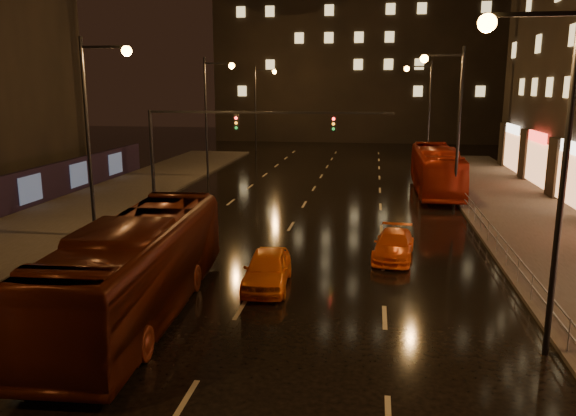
{
  "coord_description": "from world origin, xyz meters",
  "views": [
    {
      "loc": [
        4.46,
        -14.08,
        7.68
      ],
      "look_at": [
        0.85,
        9.4,
        2.5
      ],
      "focal_mm": 35.0,
      "sensor_mm": 36.0,
      "label": 1
    }
  ],
  "objects_px": {
    "bus_red": "(138,267)",
    "bus_curb": "(436,170)",
    "taxi_far": "(394,245)",
    "taxi_near": "(267,269)"
  },
  "relations": [
    {
      "from": "taxi_near",
      "to": "taxi_far",
      "type": "relative_size",
      "value": 1.0
    },
    {
      "from": "bus_curb",
      "to": "taxi_near",
      "type": "distance_m",
      "value": 23.05
    },
    {
      "from": "bus_curb",
      "to": "taxi_near",
      "type": "xyz_separation_m",
      "value": [
        -8.5,
        -21.41,
        -0.97
      ]
    },
    {
      "from": "bus_red",
      "to": "taxi_near",
      "type": "height_order",
      "value": "bus_red"
    },
    {
      "from": "bus_curb",
      "to": "taxi_near",
      "type": "bearing_deg",
      "value": -111.72
    },
    {
      "from": "taxi_near",
      "to": "bus_red",
      "type": "bearing_deg",
      "value": -142.15
    },
    {
      "from": "bus_red",
      "to": "bus_curb",
      "type": "bearing_deg",
      "value": 60.28
    },
    {
      "from": "bus_curb",
      "to": "taxi_near",
      "type": "height_order",
      "value": "bus_curb"
    },
    {
      "from": "bus_red",
      "to": "taxi_far",
      "type": "relative_size",
      "value": 2.92
    },
    {
      "from": "bus_curb",
      "to": "bus_red",
      "type": "bearing_deg",
      "value": -116.43
    }
  ]
}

